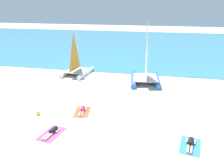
{
  "coord_description": "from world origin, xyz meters",
  "views": [
    {
      "loc": [
        3.9,
        -12.37,
        7.75
      ],
      "look_at": [
        0.0,
        5.77,
        1.2
      ],
      "focal_mm": 37.45,
      "sensor_mm": 36.0,
      "label": 1
    }
  ],
  "objects_px": {
    "sailboat_blue": "(145,74)",
    "towel_right": "(190,146)",
    "sunbather_middle": "(82,110)",
    "sunbather_right": "(191,143)",
    "towel_left": "(52,134)",
    "towel_middle": "(82,112)",
    "sunbather_left": "(52,131)",
    "sailboat_white": "(77,68)",
    "beach_ball": "(38,113)"
  },
  "relations": [
    {
      "from": "sailboat_blue",
      "to": "towel_right",
      "type": "distance_m",
      "value": 11.17
    },
    {
      "from": "sunbather_middle",
      "to": "sunbather_right",
      "type": "relative_size",
      "value": 1.0
    },
    {
      "from": "sailboat_blue",
      "to": "towel_left",
      "type": "height_order",
      "value": "sailboat_blue"
    },
    {
      "from": "towel_middle",
      "to": "sunbather_left",
      "type": "bearing_deg",
      "value": -104.63
    },
    {
      "from": "sailboat_white",
      "to": "sunbather_left",
      "type": "xyz_separation_m",
      "value": [
        2.85,
        -12.21,
        -0.65
      ]
    },
    {
      "from": "towel_middle",
      "to": "beach_ball",
      "type": "height_order",
      "value": "beach_ball"
    },
    {
      "from": "sunbather_left",
      "to": "towel_right",
      "type": "bearing_deg",
      "value": 11.34
    },
    {
      "from": "sunbather_middle",
      "to": "sunbather_right",
      "type": "bearing_deg",
      "value": -30.3
    },
    {
      "from": "sailboat_blue",
      "to": "towel_middle",
      "type": "xyz_separation_m",
      "value": [
        -4.04,
        -7.75,
        -0.87
      ]
    },
    {
      "from": "beach_ball",
      "to": "sunbather_middle",
      "type": "bearing_deg",
      "value": 21.29
    },
    {
      "from": "sailboat_white",
      "to": "sunbather_middle",
      "type": "relative_size",
      "value": 3.35
    },
    {
      "from": "sailboat_white",
      "to": "sunbather_middle",
      "type": "distance_m",
      "value": 9.66
    },
    {
      "from": "towel_middle",
      "to": "sunbather_middle",
      "type": "relative_size",
      "value": 1.21
    },
    {
      "from": "sunbather_middle",
      "to": "beach_ball",
      "type": "bearing_deg",
      "value": -168.13
    },
    {
      "from": "towel_left",
      "to": "sunbather_right",
      "type": "relative_size",
      "value": 1.21
    },
    {
      "from": "sunbather_right",
      "to": "towel_middle",
      "type": "bearing_deg",
      "value": 169.14
    },
    {
      "from": "sailboat_white",
      "to": "towel_right",
      "type": "bearing_deg",
      "value": -41.96
    },
    {
      "from": "sailboat_blue",
      "to": "sunbather_middle",
      "type": "xyz_separation_m",
      "value": [
        -4.05,
        -7.69,
        -0.74
      ]
    },
    {
      "from": "sailboat_blue",
      "to": "towel_left",
      "type": "distance_m",
      "value": 12.13
    },
    {
      "from": "beach_ball",
      "to": "towel_middle",
      "type": "bearing_deg",
      "value": 20.12
    },
    {
      "from": "towel_left",
      "to": "towel_middle",
      "type": "relative_size",
      "value": 1.0
    },
    {
      "from": "sailboat_white",
      "to": "sunbather_left",
      "type": "bearing_deg",
      "value": -72.12
    },
    {
      "from": "sailboat_blue",
      "to": "towel_left",
      "type": "relative_size",
      "value": 3.08
    },
    {
      "from": "towel_middle",
      "to": "sunbather_middle",
      "type": "xyz_separation_m",
      "value": [
        -0.01,
        0.07,
        0.13
      ]
    },
    {
      "from": "sunbather_left",
      "to": "towel_right",
      "type": "distance_m",
      "value": 8.3
    },
    {
      "from": "towel_left",
      "to": "towel_right",
      "type": "distance_m",
      "value": 8.31
    },
    {
      "from": "towel_left",
      "to": "towel_middle",
      "type": "bearing_deg",
      "value": 75.48
    },
    {
      "from": "towel_left",
      "to": "beach_ball",
      "type": "bearing_deg",
      "value": 133.98
    },
    {
      "from": "sailboat_white",
      "to": "beach_ball",
      "type": "xyz_separation_m",
      "value": [
        0.71,
        -10.07,
        -0.63
      ]
    },
    {
      "from": "towel_middle",
      "to": "beach_ball",
      "type": "relative_size",
      "value": 6.17
    },
    {
      "from": "sunbather_middle",
      "to": "beach_ball",
      "type": "relative_size",
      "value": 5.08
    },
    {
      "from": "sunbather_left",
      "to": "towel_middle",
      "type": "xyz_separation_m",
      "value": [
        0.85,
        3.24,
        -0.13
      ]
    },
    {
      "from": "sailboat_blue",
      "to": "towel_right",
      "type": "relative_size",
      "value": 3.08
    },
    {
      "from": "towel_middle",
      "to": "sunbather_middle",
      "type": "height_order",
      "value": "sunbather_middle"
    },
    {
      "from": "towel_left",
      "to": "towel_right",
      "type": "height_order",
      "value": "same"
    },
    {
      "from": "sunbather_middle",
      "to": "sailboat_blue",
      "type": "bearing_deg",
      "value": 52.77
    },
    {
      "from": "sunbather_right",
      "to": "sunbather_left",
      "type": "bearing_deg",
      "value": -167.23
    },
    {
      "from": "sunbather_middle",
      "to": "towel_right",
      "type": "bearing_deg",
      "value": -30.77
    },
    {
      "from": "towel_middle",
      "to": "towel_right",
      "type": "xyz_separation_m",
      "value": [
        7.44,
        -2.85,
        0.0
      ]
    },
    {
      "from": "sunbather_left",
      "to": "sunbather_middle",
      "type": "relative_size",
      "value": 1.0
    },
    {
      "from": "towel_middle",
      "to": "sunbather_right",
      "type": "height_order",
      "value": "sunbather_right"
    },
    {
      "from": "sailboat_white",
      "to": "towel_left",
      "type": "xyz_separation_m",
      "value": [
        2.84,
        -12.28,
        -0.77
      ]
    },
    {
      "from": "towel_left",
      "to": "sunbather_left",
      "type": "relative_size",
      "value": 1.21
    },
    {
      "from": "sailboat_blue",
      "to": "sunbather_left",
      "type": "bearing_deg",
      "value": -120.87
    },
    {
      "from": "sunbather_right",
      "to": "beach_ball",
      "type": "distance_m",
      "value": 10.58
    },
    {
      "from": "towel_left",
      "to": "sunbather_left",
      "type": "distance_m",
      "value": 0.14
    },
    {
      "from": "sunbather_middle",
      "to": "towel_right",
      "type": "distance_m",
      "value": 8.0
    },
    {
      "from": "sailboat_white",
      "to": "sunbather_right",
      "type": "xyz_separation_m",
      "value": [
        11.15,
        -11.75,
        -0.65
      ]
    },
    {
      "from": "towel_left",
      "to": "towel_middle",
      "type": "xyz_separation_m",
      "value": [
        0.86,
        3.31,
        0.0
      ]
    },
    {
      "from": "towel_middle",
      "to": "towel_right",
      "type": "relative_size",
      "value": 1.0
    }
  ]
}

